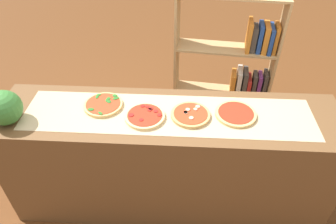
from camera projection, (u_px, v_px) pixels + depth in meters
name	position (u px, v px, depth m)	size (l,w,h in m)	color
ground_plane	(168.00, 197.00, 2.63)	(12.00, 12.00, 0.00)	brown
counter	(168.00, 161.00, 2.33)	(2.33, 0.57, 0.92)	brown
parchment_paper	(168.00, 114.00, 2.04)	(1.91, 0.42, 0.00)	tan
pizza_spinach_0	(103.00, 105.00, 2.09)	(0.26, 0.26, 0.03)	#DBB26B
pizza_pepperoni_1	(145.00, 116.00, 2.00)	(0.26, 0.26, 0.03)	#E5C17F
pizza_mushroom_2	(191.00, 115.00, 2.01)	(0.26, 0.26, 0.03)	tan
pizza_plain_3	(236.00, 114.00, 2.02)	(0.27, 0.27, 0.02)	#DBB26B
watermelon	(4.00, 108.00, 1.91)	(0.22, 0.22, 0.22)	#387A33
bookshelf	(236.00, 76.00, 2.85)	(0.90, 0.33, 1.42)	tan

